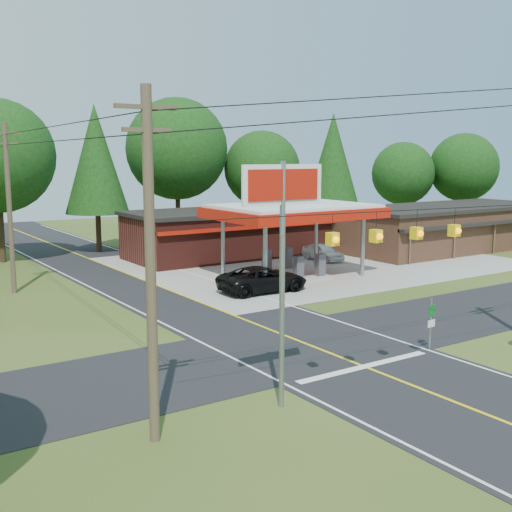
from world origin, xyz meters
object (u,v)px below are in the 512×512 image
gas_canopy (293,214)px  suv_car (263,279)px  sedan_car (323,252)px  big_stop_sign (283,223)px

gas_canopy → suv_car: bearing=-146.3°
gas_canopy → suv_car: gas_canopy is taller
sedan_car → big_stop_sign: (-19.92, -22.01, 5.38)m
suv_car → big_stop_sign: (-9.50, -15.01, 5.27)m
gas_canopy → big_stop_sign: 22.88m
sedan_car → big_stop_sign: bearing=-132.3°
suv_car → sedan_car: 12.56m
gas_canopy → suv_car: 6.44m
sedan_car → gas_canopy: bearing=-146.1°
sedan_car → suv_car: bearing=-146.2°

